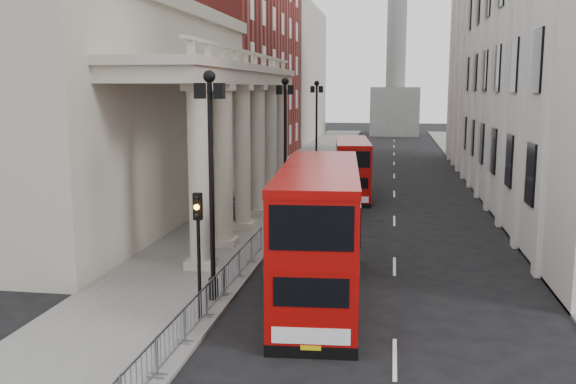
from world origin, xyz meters
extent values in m
plane|color=black|center=(0.00, 0.00, 0.00)|extent=(260.00, 260.00, 0.00)
cube|color=slate|center=(-3.00, 30.00, 0.06)|extent=(6.00, 140.00, 0.12)
cube|color=slate|center=(13.50, 30.00, 0.06)|extent=(3.00, 140.00, 0.12)
cube|color=slate|center=(-0.05, 30.00, 0.07)|extent=(0.20, 140.00, 0.14)
cube|color=#A6A08B|center=(-10.50, 18.00, 6.00)|extent=(9.00, 28.00, 12.00)
cube|color=maroon|center=(-10.50, 48.00, 11.00)|extent=(9.00, 32.00, 22.00)
cube|color=#A6A08B|center=(-10.50, 80.00, 10.00)|extent=(9.00, 30.00, 20.00)
cube|color=beige|center=(16.00, 32.00, 12.50)|extent=(8.00, 55.00, 25.00)
cube|color=#60605E|center=(6.00, 92.00, 4.00)|extent=(8.00, 8.00, 8.00)
cylinder|color=black|center=(-0.60, 4.00, 0.52)|extent=(0.36, 0.36, 0.80)
cylinder|color=black|center=(-0.60, 4.00, 4.12)|extent=(0.18, 0.18, 8.00)
sphere|color=black|center=(-0.60, 4.00, 8.22)|extent=(0.44, 0.44, 0.44)
cube|color=black|center=(-0.25, 4.00, 7.72)|extent=(0.35, 0.35, 0.55)
cube|color=black|center=(-0.95, 4.00, 7.72)|extent=(0.35, 0.35, 0.55)
cylinder|color=black|center=(-0.60, 20.00, 0.52)|extent=(0.36, 0.36, 0.80)
cylinder|color=black|center=(-0.60, 20.00, 4.12)|extent=(0.18, 0.18, 8.00)
sphere|color=black|center=(-0.60, 20.00, 8.22)|extent=(0.44, 0.44, 0.44)
cube|color=black|center=(-0.25, 20.00, 7.72)|extent=(0.35, 0.35, 0.55)
cube|color=black|center=(-0.95, 20.00, 7.72)|extent=(0.35, 0.35, 0.55)
cylinder|color=black|center=(-0.60, 36.00, 0.52)|extent=(0.36, 0.36, 0.80)
cylinder|color=black|center=(-0.60, 36.00, 4.12)|extent=(0.18, 0.18, 8.00)
sphere|color=black|center=(-0.60, 36.00, 8.22)|extent=(0.44, 0.44, 0.44)
cube|color=black|center=(-0.25, 36.00, 7.72)|extent=(0.35, 0.35, 0.55)
cube|color=black|center=(-0.95, 36.00, 7.72)|extent=(0.35, 0.35, 0.55)
cylinder|color=black|center=(-0.50, 2.00, 1.82)|extent=(0.12, 0.12, 3.40)
cube|color=black|center=(-0.50, 2.00, 3.97)|extent=(0.28, 0.22, 0.90)
sphere|color=black|center=(-0.50, 1.87, 4.27)|extent=(0.18, 0.18, 0.18)
sphere|color=orange|center=(-0.50, 1.87, 3.97)|extent=(0.18, 0.18, 0.18)
sphere|color=black|center=(-0.50, 1.87, 3.67)|extent=(0.18, 0.18, 0.18)
cube|color=gray|center=(-0.35, -3.65, 0.67)|extent=(0.50, 2.30, 1.10)
cube|color=gray|center=(-0.35, -1.30, 0.67)|extent=(0.50, 2.30, 1.10)
cube|color=gray|center=(-0.35, 1.05, 0.67)|extent=(0.50, 2.30, 1.10)
cube|color=gray|center=(-0.35, 3.40, 0.67)|extent=(0.50, 2.30, 1.10)
cube|color=gray|center=(-0.35, 5.75, 0.67)|extent=(0.50, 2.30, 1.10)
cube|color=gray|center=(-0.35, 8.10, 0.67)|extent=(0.50, 2.30, 1.10)
cube|color=gray|center=(-0.35, 10.45, 0.67)|extent=(0.50, 2.30, 1.10)
cube|color=#9A0807|center=(3.16, 5.31, 1.48)|extent=(3.56, 11.66, 2.19)
cube|color=#9A0807|center=(3.16, 5.31, 3.75)|extent=(3.56, 11.66, 1.92)
cube|color=#9A0807|center=(3.16, 5.31, 4.84)|extent=(3.61, 11.71, 0.27)
cube|color=black|center=(3.16, 5.31, 0.19)|extent=(3.58, 11.66, 0.38)
cube|color=black|center=(3.16, 5.31, 1.75)|extent=(3.47, 9.48, 1.09)
cube|color=black|center=(3.16, 5.31, 3.86)|extent=(3.58, 11.01, 1.20)
cube|color=white|center=(3.58, -0.41, 0.71)|extent=(2.30, 0.23, 0.49)
cube|color=yellow|center=(3.58, -0.42, 0.35)|extent=(0.60, 0.09, 0.14)
cylinder|color=black|center=(2.22, 1.23, 0.55)|extent=(0.43, 1.12, 1.09)
cylinder|color=black|center=(4.68, 1.41, 0.55)|extent=(0.43, 1.12, 1.09)
cylinder|color=black|center=(1.73, 7.89, 0.55)|extent=(0.43, 1.12, 1.09)
cylinder|color=black|center=(4.20, 8.07, 0.55)|extent=(0.43, 1.12, 1.09)
cube|color=#9D0907|center=(2.92, 28.38, 1.22)|extent=(3.17, 9.68, 1.81)
cube|color=#9D0907|center=(2.92, 28.38, 3.10)|extent=(3.17, 9.68, 1.58)
cube|color=#9D0907|center=(2.92, 28.38, 4.01)|extent=(3.21, 9.72, 0.23)
cube|color=black|center=(2.92, 28.38, 0.16)|extent=(3.19, 9.69, 0.32)
cube|color=black|center=(2.92, 28.38, 1.45)|extent=(3.05, 7.89, 0.91)
cube|color=black|center=(2.92, 28.38, 3.19)|extent=(3.17, 9.15, 1.00)
cube|color=white|center=(3.38, 23.66, 0.59)|extent=(1.90, 0.24, 0.41)
cube|color=yellow|center=(3.38, 23.65, 0.29)|extent=(0.50, 0.08, 0.12)
cylinder|color=black|center=(2.23, 24.99, 0.45)|extent=(0.38, 0.93, 0.91)
cylinder|color=black|center=(4.26, 25.19, 0.45)|extent=(0.38, 0.93, 0.91)
cylinder|color=black|center=(1.69, 30.49, 0.45)|extent=(0.38, 0.93, 0.91)
cylinder|color=black|center=(3.73, 30.69, 0.45)|extent=(0.38, 0.93, 0.91)
imported|color=black|center=(-2.83, 16.44, 0.97)|extent=(0.63, 0.43, 1.70)
imported|color=black|center=(-5.19, 17.69, 0.92)|extent=(0.83, 0.68, 1.59)
imported|color=black|center=(-2.50, 16.20, 1.04)|extent=(1.07, 0.95, 1.83)
camera|label=1|loc=(5.77, -17.97, 7.81)|focal=40.00mm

